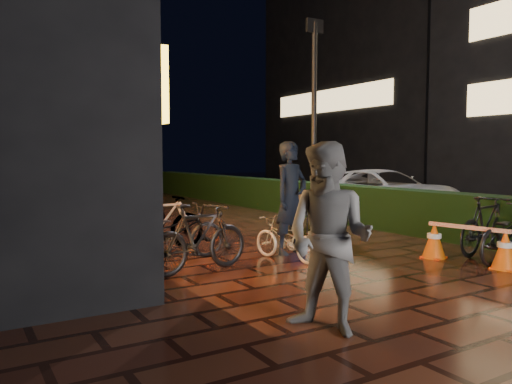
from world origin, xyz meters
TOP-DOWN VIEW (x-y plane):
  - ground at (0.00, 0.00)m, footprint 80.00×80.00m
  - asphalt_road at (9.00, 5.00)m, footprint 11.00×60.00m
  - hedge at (3.30, 8.00)m, footprint 0.70×20.00m
  - bystander_person at (-2.44, -1.24)m, footprint 1.03×1.14m
  - van at (5.30, 5.57)m, footprint 2.86×5.13m
  - far_buildings at (17.23, 9.61)m, footprint 9.08×31.00m
  - lamp_post_hedge at (2.40, 5.22)m, footprint 0.50×0.14m
  - lamp_post_sf at (-3.14, 7.22)m, footprint 0.50×0.14m
  - cyclist at (-0.81, 1.75)m, footprint 0.82×1.48m
  - traffic_barrier at (1.61, 0.08)m, footprint 0.64×1.56m
  - cart_assembly at (1.10, 4.25)m, footprint 0.78×0.66m
  - parked_bikes_storefront at (-2.42, 3.46)m, footprint 1.91×4.49m
  - parked_bikes_hedge at (2.41, 0.06)m, footprint 2.08×1.35m

SIDE VIEW (x-z plane):
  - ground at x=0.00m, z-range 0.00..0.00m
  - asphalt_road at x=9.00m, z-range 0.00..0.01m
  - traffic_barrier at x=1.61m, z-range 0.00..0.63m
  - hedge at x=3.30m, z-range 0.00..1.00m
  - parked_bikes_hedge at x=2.41m, z-range -0.03..1.03m
  - parked_bikes_storefront at x=-2.42m, z-range -0.01..1.04m
  - cart_assembly at x=1.10m, z-range 0.01..1.15m
  - van at x=5.30m, z-range 0.01..1.36m
  - cyclist at x=-0.81m, z-range -0.26..1.75m
  - bystander_person at x=-2.44m, z-range 0.00..1.92m
  - lamp_post_hedge at x=2.40m, z-range 0.26..5.50m
  - lamp_post_sf at x=-3.14m, z-range 0.26..5.52m
  - far_buildings at x=17.23m, z-range -0.53..13.47m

